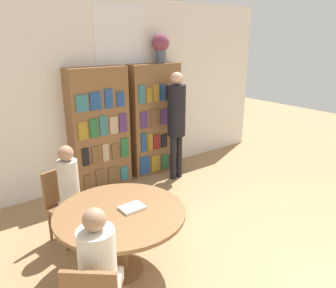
# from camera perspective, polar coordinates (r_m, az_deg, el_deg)

# --- Properties ---
(ground_plane) EXTENTS (16.00, 16.00, 0.00)m
(ground_plane) POSITION_cam_1_polar(r_m,az_deg,el_deg) (3.87, 22.50, -21.83)
(ground_plane) COLOR #9E7A51
(wall_back) EXTENTS (6.40, 0.07, 3.00)m
(wall_back) POSITION_cam_1_polar(r_m,az_deg,el_deg) (5.69, -8.13, 8.94)
(wall_back) COLOR silver
(wall_back) RESTS_ON ground_plane
(bookshelf_left) EXTENTS (0.96, 0.34, 1.97)m
(bookshelf_left) POSITION_cam_1_polar(r_m,az_deg,el_deg) (5.39, -11.87, 2.49)
(bookshelf_left) COLOR brown
(bookshelf_left) RESTS_ON ground_plane
(bookshelf_right) EXTENTS (0.96, 0.34, 1.97)m
(bookshelf_right) POSITION_cam_1_polar(r_m,az_deg,el_deg) (5.91, -2.40, 4.24)
(bookshelf_right) COLOR brown
(bookshelf_right) RESTS_ON ground_plane
(flower_vase) EXTENTS (0.30, 0.30, 0.48)m
(flower_vase) POSITION_cam_1_polar(r_m,az_deg,el_deg) (5.83, -1.29, 16.76)
(flower_vase) COLOR #475166
(flower_vase) RESTS_ON bookshelf_right
(reading_table) EXTENTS (1.33, 1.33, 0.72)m
(reading_table) POSITION_cam_1_polar(r_m,az_deg,el_deg) (3.47, -8.27, -12.98)
(reading_table) COLOR brown
(reading_table) RESTS_ON ground_plane
(chair_left_side) EXTENTS (0.48, 0.48, 0.89)m
(chair_left_side) POSITION_cam_1_polar(r_m,az_deg,el_deg) (4.24, -17.62, -9.48)
(chair_left_side) COLOR brown
(chair_left_side) RESTS_ON ground_plane
(seated_reader_left) EXTENTS (0.31, 0.38, 1.24)m
(seated_reader_left) POSITION_cam_1_polar(r_m,az_deg,el_deg) (4.01, -16.40, -7.85)
(seated_reader_left) COLOR beige
(seated_reader_left) RESTS_ON ground_plane
(seated_reader_right) EXTENTS (0.43, 0.43, 1.24)m
(seated_reader_right) POSITION_cam_1_polar(r_m,az_deg,el_deg) (2.76, -11.83, -20.19)
(seated_reader_right) COLOR silver
(seated_reader_right) RESTS_ON ground_plane
(librarian_standing) EXTENTS (0.31, 0.58, 1.86)m
(librarian_standing) POSITION_cam_1_polar(r_m,az_deg,el_deg) (5.54, 1.47, 5.11)
(librarian_standing) COLOR black
(librarian_standing) RESTS_ON ground_plane
(open_book_on_table) EXTENTS (0.24, 0.18, 0.03)m
(open_book_on_table) POSITION_cam_1_polar(r_m,az_deg,el_deg) (3.43, -6.26, -10.98)
(open_book_on_table) COLOR silver
(open_book_on_table) RESTS_ON reading_table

